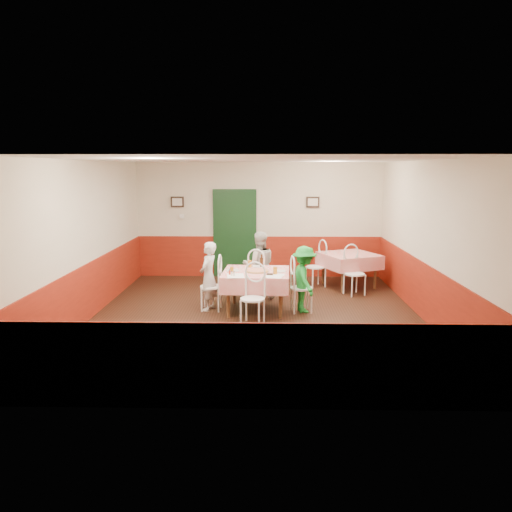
{
  "coord_description": "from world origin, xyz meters",
  "views": [
    {
      "loc": [
        0.17,
        -8.7,
        2.66
      ],
      "look_at": [
        -0.02,
        0.42,
        1.05
      ],
      "focal_mm": 35.0,
      "sensor_mm": 36.0,
      "label": 1
    }
  ],
  "objects_px": {
    "chair_second_a": "(316,267)",
    "pizza": "(257,271)",
    "main_table": "(256,291)",
    "diner_right": "(304,279)",
    "second_table": "(349,270)",
    "glass_a": "(232,270)",
    "diner_left": "(208,276)",
    "wallet": "(270,274)",
    "chair_left": "(211,287)",
    "beer_bottle": "(261,261)",
    "glass_b": "(275,271)",
    "diner_far": "(259,265)",
    "glass_c": "(250,264)",
    "chair_near": "(253,299)",
    "chair_second_b": "(355,274)",
    "chair_far": "(259,278)",
    "chair_right": "(301,288)"
  },
  "relations": [
    {
      "from": "glass_c",
      "to": "main_table",
      "type": "bearing_deg",
      "value": -71.54
    },
    {
      "from": "main_table",
      "to": "diner_right",
      "type": "relative_size",
      "value": 0.98
    },
    {
      "from": "chair_left",
      "to": "beer_bottle",
      "type": "bearing_deg",
      "value": 112.91
    },
    {
      "from": "pizza",
      "to": "diner_left",
      "type": "height_order",
      "value": "diner_left"
    },
    {
      "from": "glass_c",
      "to": "diner_right",
      "type": "xyz_separation_m",
      "value": [
        1.03,
        -0.43,
        -0.21
      ]
    },
    {
      "from": "chair_left",
      "to": "glass_a",
      "type": "relative_size",
      "value": 7.22
    },
    {
      "from": "chair_left",
      "to": "chair_second_a",
      "type": "relative_size",
      "value": 1.0
    },
    {
      "from": "chair_second_a",
      "to": "diner_right",
      "type": "distance_m",
      "value": 2.08
    },
    {
      "from": "second_table",
      "to": "chair_left",
      "type": "relative_size",
      "value": 1.24
    },
    {
      "from": "diner_left",
      "to": "wallet",
      "type": "bearing_deg",
      "value": 89.93
    },
    {
      "from": "second_table",
      "to": "pizza",
      "type": "xyz_separation_m",
      "value": [
        -2.05,
        -2.03,
        0.4
      ]
    },
    {
      "from": "diner_left",
      "to": "pizza",
      "type": "bearing_deg",
      "value": 101.55
    },
    {
      "from": "main_table",
      "to": "glass_c",
      "type": "xyz_separation_m",
      "value": [
        -0.13,
        0.39,
        0.45
      ]
    },
    {
      "from": "glass_c",
      "to": "beer_bottle",
      "type": "distance_m",
      "value": 0.23
    },
    {
      "from": "glass_b",
      "to": "diner_left",
      "type": "height_order",
      "value": "diner_left"
    },
    {
      "from": "second_table",
      "to": "glass_a",
      "type": "distance_m",
      "value": 3.38
    },
    {
      "from": "main_table",
      "to": "diner_far",
      "type": "relative_size",
      "value": 0.88
    },
    {
      "from": "chair_second_a",
      "to": "glass_c",
      "type": "height_order",
      "value": "chair_second_a"
    },
    {
      "from": "main_table",
      "to": "glass_a",
      "type": "xyz_separation_m",
      "value": [
        -0.44,
        -0.23,
        0.45
      ]
    },
    {
      "from": "main_table",
      "to": "pizza",
      "type": "xyz_separation_m",
      "value": [
        0.02,
        -0.04,
        0.4
      ]
    },
    {
      "from": "wallet",
      "to": "chair_left",
      "type": "bearing_deg",
      "value": 165.43
    },
    {
      "from": "glass_c",
      "to": "beer_bottle",
      "type": "relative_size",
      "value": 0.59
    },
    {
      "from": "glass_b",
      "to": "main_table",
      "type": "bearing_deg",
      "value": 144.63
    },
    {
      "from": "chair_second_a",
      "to": "second_table",
      "type": "bearing_deg",
      "value": 66.86
    },
    {
      "from": "glass_b",
      "to": "second_table",
      "type": "bearing_deg",
      "value": 52.61
    },
    {
      "from": "second_table",
      "to": "glass_a",
      "type": "relative_size",
      "value": 8.98
    },
    {
      "from": "chair_second_a",
      "to": "pizza",
      "type": "relative_size",
      "value": 2.13
    },
    {
      "from": "diner_right",
      "to": "glass_a",
      "type": "bearing_deg",
      "value": 86.45
    },
    {
      "from": "pizza",
      "to": "wallet",
      "type": "distance_m",
      "value": 0.36
    },
    {
      "from": "diner_far",
      "to": "chair_second_b",
      "type": "bearing_deg",
      "value": -178.55
    },
    {
      "from": "pizza",
      "to": "beer_bottle",
      "type": "xyz_separation_m",
      "value": [
        0.08,
        0.42,
        0.1
      ]
    },
    {
      "from": "diner_far",
      "to": "diner_right",
      "type": "bearing_deg",
      "value": 124.05
    },
    {
      "from": "beer_bottle",
      "to": "diner_far",
      "type": "height_order",
      "value": "diner_far"
    },
    {
      "from": "pizza",
      "to": "glass_a",
      "type": "bearing_deg",
      "value": -156.72
    },
    {
      "from": "pizza",
      "to": "glass_b",
      "type": "height_order",
      "value": "glass_b"
    },
    {
      "from": "chair_near",
      "to": "glass_c",
      "type": "bearing_deg",
      "value": 109.0
    },
    {
      "from": "glass_b",
      "to": "chair_right",
      "type": "bearing_deg",
      "value": 22.9
    },
    {
      "from": "second_table",
      "to": "diner_far",
      "type": "distance_m",
      "value": 2.32
    },
    {
      "from": "chair_near",
      "to": "glass_c",
      "type": "distance_m",
      "value": 1.29
    },
    {
      "from": "chair_far",
      "to": "glass_a",
      "type": "bearing_deg",
      "value": 83.89
    },
    {
      "from": "diner_far",
      "to": "beer_bottle",
      "type": "bearing_deg",
      "value": 87.86
    },
    {
      "from": "wallet",
      "to": "glass_c",
      "type": "bearing_deg",
      "value": 122.07
    },
    {
      "from": "main_table",
      "to": "glass_c",
      "type": "height_order",
      "value": "glass_c"
    },
    {
      "from": "second_table",
      "to": "pizza",
      "type": "relative_size",
      "value": 2.64
    },
    {
      "from": "pizza",
      "to": "glass_b",
      "type": "distance_m",
      "value": 0.4
    },
    {
      "from": "pizza",
      "to": "second_table",
      "type": "bearing_deg",
      "value": 44.71
    },
    {
      "from": "beer_bottle",
      "to": "glass_c",
      "type": "bearing_deg",
      "value": 179.39
    },
    {
      "from": "chair_right",
      "to": "chair_near",
      "type": "bearing_deg",
      "value": 124.07
    },
    {
      "from": "chair_far",
      "to": "chair_second_a",
      "type": "bearing_deg",
      "value": -120.44
    },
    {
      "from": "glass_a",
      "to": "glass_b",
      "type": "relative_size",
      "value": 0.94
    }
  ]
}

